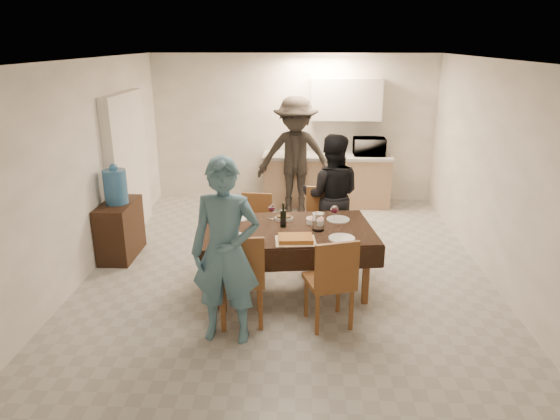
% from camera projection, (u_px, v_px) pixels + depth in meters
% --- Properties ---
extents(floor, '(5.00, 6.00, 0.02)m').
position_uv_depth(floor, '(288.00, 267.00, 6.50)').
color(floor, '#A7A8A3').
rests_on(floor, ground).
extents(ceiling, '(5.00, 6.00, 0.02)m').
position_uv_depth(ceiling, '(289.00, 59.00, 5.65)').
color(ceiling, white).
rests_on(ceiling, wall_back).
extents(wall_back, '(5.00, 0.02, 2.60)m').
position_uv_depth(wall_back, '(293.00, 129.00, 8.91)').
color(wall_back, white).
rests_on(wall_back, floor).
extents(wall_front, '(5.00, 0.02, 2.60)m').
position_uv_depth(wall_front, '(274.00, 285.00, 3.24)').
color(wall_front, white).
rests_on(wall_front, floor).
extents(wall_left, '(0.02, 6.00, 2.60)m').
position_uv_depth(wall_left, '(87.00, 168.00, 6.18)').
color(wall_left, white).
rests_on(wall_left, floor).
extents(wall_right, '(0.02, 6.00, 2.60)m').
position_uv_depth(wall_right, '(497.00, 173.00, 5.97)').
color(wall_right, white).
rests_on(wall_right, floor).
extents(stub_partition, '(0.15, 1.40, 2.10)m').
position_uv_depth(stub_partition, '(128.00, 165.00, 7.40)').
color(stub_partition, white).
rests_on(stub_partition, floor).
extents(kitchen_base_cabinet, '(2.20, 0.60, 0.86)m').
position_uv_depth(kitchen_base_cabinet, '(326.00, 181.00, 8.86)').
color(kitchen_base_cabinet, tan).
rests_on(kitchen_base_cabinet, floor).
extents(kitchen_worktop, '(2.24, 0.64, 0.05)m').
position_uv_depth(kitchen_worktop, '(327.00, 156.00, 8.72)').
color(kitchen_worktop, '#B4B4AF').
rests_on(kitchen_worktop, kitchen_base_cabinet).
extents(upper_cabinet, '(1.20, 0.34, 0.70)m').
position_uv_depth(upper_cabinet, '(346.00, 99.00, 8.52)').
color(upper_cabinet, silver).
rests_on(upper_cabinet, wall_back).
extents(dining_table, '(2.08, 1.38, 0.76)m').
position_uv_depth(dining_table, '(287.00, 231.00, 5.73)').
color(dining_table, black).
rests_on(dining_table, floor).
extents(chair_near_left, '(0.52, 0.52, 0.55)m').
position_uv_depth(chair_near_left, '(240.00, 271.00, 4.98)').
color(chair_near_left, brown).
rests_on(chair_near_left, floor).
extents(chair_near_right, '(0.56, 0.57, 0.53)m').
position_uv_depth(chair_near_right, '(330.00, 274.00, 4.95)').
color(chair_near_right, brown).
rests_on(chair_near_right, floor).
extents(chair_far_left, '(0.44, 0.44, 0.48)m').
position_uv_depth(chair_far_left, '(254.00, 225.00, 6.44)').
color(chair_far_left, brown).
rests_on(chair_far_left, floor).
extents(chair_far_right, '(0.46, 0.46, 0.54)m').
position_uv_depth(chair_far_right, '(324.00, 222.00, 6.37)').
color(chair_far_right, brown).
rests_on(chair_far_right, floor).
extents(console, '(0.41, 0.82, 0.76)m').
position_uv_depth(console, '(120.00, 230.00, 6.74)').
color(console, '#311C10').
rests_on(console, floor).
extents(water_jug, '(0.30, 0.30, 0.45)m').
position_uv_depth(water_jug, '(115.00, 187.00, 6.54)').
color(water_jug, teal).
rests_on(water_jug, console).
extents(wine_bottle, '(0.07, 0.07, 0.29)m').
position_uv_depth(wine_bottle, '(283.00, 215.00, 5.72)').
color(wine_bottle, black).
rests_on(wine_bottle, dining_table).
extents(water_pitcher, '(0.13, 0.13, 0.20)m').
position_uv_depth(water_pitcher, '(318.00, 222.00, 5.62)').
color(water_pitcher, white).
rests_on(water_pitcher, dining_table).
extents(savoury_tart, '(0.45, 0.36, 0.05)m').
position_uv_depth(savoury_tart, '(296.00, 239.00, 5.35)').
color(savoury_tart, '#AD6B32').
rests_on(savoury_tart, dining_table).
extents(salad_bowl, '(0.17, 0.17, 0.06)m').
position_uv_depth(salad_bowl, '(313.00, 221.00, 5.87)').
color(salad_bowl, silver).
rests_on(salad_bowl, dining_table).
extents(mushroom_dish, '(0.20, 0.20, 0.03)m').
position_uv_depth(mushroom_dish, '(284.00, 218.00, 5.98)').
color(mushroom_dish, silver).
rests_on(mushroom_dish, dining_table).
extents(wine_glass_a, '(0.09, 0.09, 0.20)m').
position_uv_depth(wine_glass_a, '(237.00, 227.00, 5.47)').
color(wine_glass_a, white).
rests_on(wine_glass_a, dining_table).
extents(wine_glass_b, '(0.09, 0.09, 0.20)m').
position_uv_depth(wine_glass_b, '(334.00, 213.00, 5.90)').
color(wine_glass_b, white).
rests_on(wine_glass_b, dining_table).
extents(wine_glass_c, '(0.09, 0.09, 0.19)m').
position_uv_depth(wine_glass_c, '(272.00, 212.00, 5.98)').
color(wine_glass_c, white).
rests_on(wine_glass_c, dining_table).
extents(plate_near_left, '(0.28, 0.28, 0.02)m').
position_uv_depth(plate_near_left, '(232.00, 236.00, 5.46)').
color(plate_near_left, silver).
rests_on(plate_near_left, dining_table).
extents(plate_near_right, '(0.29, 0.29, 0.02)m').
position_uv_depth(plate_near_right, '(342.00, 238.00, 5.41)').
color(plate_near_right, silver).
rests_on(plate_near_right, dining_table).
extents(plate_far_left, '(0.25, 0.25, 0.01)m').
position_uv_depth(plate_far_left, '(239.00, 218.00, 6.03)').
color(plate_far_left, silver).
rests_on(plate_far_left, dining_table).
extents(plate_far_right, '(0.28, 0.28, 0.02)m').
position_uv_depth(plate_far_right, '(338.00, 220.00, 5.97)').
color(plate_far_right, silver).
rests_on(plate_far_right, dining_table).
extents(microwave, '(0.54, 0.37, 0.30)m').
position_uv_depth(microwave, '(369.00, 147.00, 8.63)').
color(microwave, silver).
rests_on(microwave, kitchen_worktop).
extents(person_near, '(0.70, 0.49, 1.83)m').
position_uv_depth(person_near, '(226.00, 252.00, 4.70)').
color(person_near, teal).
rests_on(person_near, floor).
extents(person_far, '(0.86, 0.70, 1.67)m').
position_uv_depth(person_far, '(331.00, 196.00, 6.66)').
color(person_far, black).
rests_on(person_far, floor).
extents(person_kitchen, '(1.26, 0.73, 1.96)m').
position_uv_depth(person_kitchen, '(295.00, 156.00, 8.29)').
color(person_kitchen, black).
rests_on(person_kitchen, floor).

